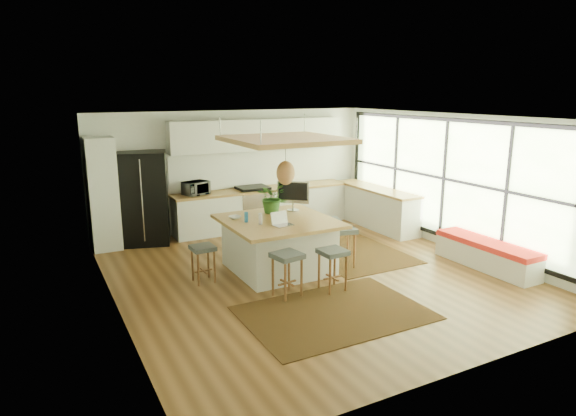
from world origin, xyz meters
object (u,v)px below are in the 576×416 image
stool_right_front (342,248)px  microwave (196,187)px  monitor (293,197)px  laptop (283,219)px  stool_near_right (332,269)px  fridge (144,200)px  stool_near_left (287,274)px  island_plant (272,200)px  island (278,245)px  stool_right_back (329,234)px  stool_left_side (203,262)px

stool_right_front → microwave: 3.65m
stool_right_front → monitor: (-0.56, 0.85, 0.83)m
laptop → monitor: 1.10m
stool_near_right → microwave: size_ratio=1.30×
fridge → stool_near_right: fridge is taller
fridge → stool_right_front: size_ratio=2.63×
stool_near_left → island_plant: size_ratio=1.16×
stool_near_right → laptop: 1.18m
fridge → island: (1.73, -2.74, -0.46)m
stool_near_left → stool_near_right: 0.76m
stool_right_back → monitor: monitor is taller
stool_near_right → island_plant: bearing=97.4°
microwave → stool_left_side: bearing=-124.1°
laptop → monitor: (0.66, 0.87, 0.14)m
stool_near_right → stool_left_side: (-1.71, 1.30, 0.00)m
island → microwave: bearing=102.5°
island_plant → laptop: bearing=-104.2°
monitor → laptop: bearing=-86.0°
monitor → stool_near_right: bearing=-55.6°
island_plant → stool_left_side: bearing=-163.5°
fridge → stool_right_back: (3.09, -2.27, -0.57)m
stool_right_front → monitor: bearing=123.3°
stool_right_back → laptop: 1.85m
monitor → island_plant: size_ratio=1.02×
stool_right_front → laptop: size_ratio=2.15×
island → microwave: (-0.61, 2.76, 0.64)m
stool_right_back → island: bearing=-160.7°
fridge → stool_near_right: size_ratio=2.83×
stool_right_front → stool_near_left: bearing=-154.4°
stool_near_left → stool_left_side: size_ratio=1.12×
island → monitor: 1.02m
stool_left_side → laptop: laptop is taller
stool_left_side → island_plant: 1.75m
laptop → island_plant: island_plant is taller
stool_right_front → island_plant: size_ratio=1.21×
stool_right_back → stool_right_front: bearing=-106.6°
fridge → island: bearing=-41.7°
laptop → monitor: monitor is taller
stool_near_right → stool_right_front: 1.14m
stool_right_front → microwave: microwave is taller
stool_near_left → fridge: bearing=109.1°
stool_near_left → laptop: (0.29, 0.71, 0.70)m
stool_left_side → monitor: bearing=11.6°
stool_right_front → stool_left_side: stool_right_front is taller
fridge → stool_right_front: bearing=-31.7°
island → laptop: (-0.11, -0.40, 0.58)m
stool_near_left → microwave: bearing=93.0°
microwave → island_plant: (0.73, -2.24, 0.06)m
stool_left_side → monitor: 2.12m
island → island_plant: island_plant is taller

